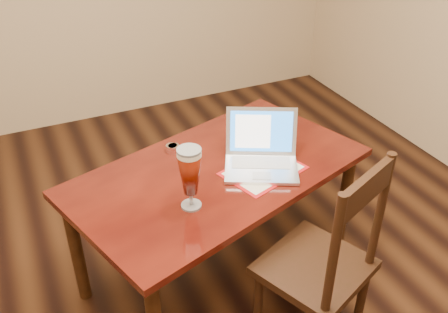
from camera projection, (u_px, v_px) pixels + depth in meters
name	position (u px, v px, depth m)	size (l,w,h in m)	color
dining_table	(219.00, 181.00, 2.54)	(1.66, 1.25, 1.00)	#52130A
dining_chair	(322.00, 266.00, 2.21)	(0.58, 0.57, 1.06)	black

